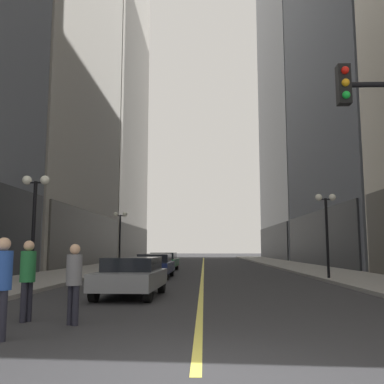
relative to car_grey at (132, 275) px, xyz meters
name	(u,v)px	position (x,y,z in m)	size (l,w,h in m)	color
ground_plane	(203,266)	(2.36, 26.00, -0.72)	(200.00, 200.00, 0.00)	#2D2D30
sidewalk_left	(116,265)	(-5.89, 26.00, -0.64)	(4.50, 78.00, 0.15)	gray
sidewalk_right	(291,265)	(10.61, 26.00, -0.64)	(4.50, 78.00, 0.15)	gray
lane_centre_stripe	(203,266)	(2.36, 26.00, -0.71)	(0.16, 70.00, 0.01)	#E5D64C
building_left_far	(103,9)	(-14.27, 51.00, 40.27)	(12.43, 26.00, 82.16)	#A8A399
building_right_mid	(378,24)	(19.78, 25.50, 22.97)	(14.04, 24.00, 47.52)	slate
building_right_far	(303,44)	(18.62, 51.00, 33.72)	(11.70, 26.00, 69.07)	slate
car_grey	(132,275)	(0.00, 0.00, 0.00)	(2.10, 4.15, 1.32)	slate
car_navy	(155,265)	(-0.29, 9.33, 0.00)	(1.94, 4.46, 1.32)	#141E4C
car_green	(164,261)	(-0.55, 17.22, 0.00)	(2.06, 4.63, 1.32)	#196038
pedestrian_in_green_parka	(28,274)	(-1.52, -4.99, 0.34)	(0.45, 0.45, 1.81)	black
pedestrian_in_blue_hoodie	(2,279)	(-1.16, -6.96, 0.35)	(0.47, 0.47, 1.83)	black
pedestrian_in_grey_suit	(74,277)	(-0.34, -5.36, 0.29)	(0.47, 0.47, 1.72)	black
street_lamp_left_near	(35,206)	(-4.04, 1.46, 2.54)	(1.06, 0.36, 4.43)	black
street_lamp_left_far	(120,227)	(-4.04, 18.19, 2.54)	(1.06, 0.36, 4.43)	black
street_lamp_right_mid	(326,216)	(8.76, 7.42, 2.54)	(1.06, 0.36, 4.43)	black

